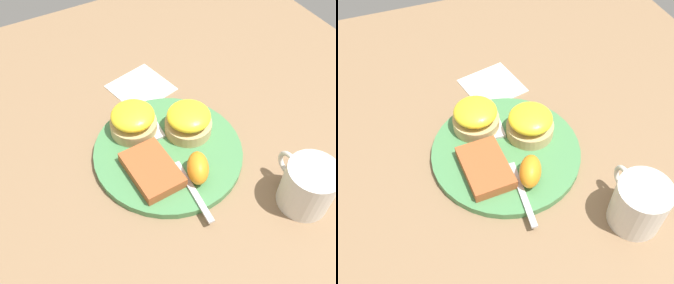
% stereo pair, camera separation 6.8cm
% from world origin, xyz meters
% --- Properties ---
extents(ground_plane, '(1.10, 1.10, 0.00)m').
position_xyz_m(ground_plane, '(0.00, 0.00, 0.00)').
color(ground_plane, '#846647').
extents(plate, '(0.26, 0.26, 0.01)m').
position_xyz_m(plate, '(0.00, 0.00, 0.01)').
color(plate, '#47844C').
rests_on(plate, ground_plane).
extents(sandwich_benedict_left, '(0.09, 0.09, 0.05)m').
position_xyz_m(sandwich_benedict_left, '(0.02, -0.05, 0.04)').
color(sandwich_benedict_left, tan).
rests_on(sandwich_benedict_left, plate).
extents(sandwich_benedict_right, '(0.09, 0.09, 0.05)m').
position_xyz_m(sandwich_benedict_right, '(0.07, 0.03, 0.04)').
color(sandwich_benedict_right, tan).
rests_on(sandwich_benedict_right, plate).
extents(hashbrown_patty, '(0.11, 0.08, 0.02)m').
position_xyz_m(hashbrown_patty, '(-0.03, 0.05, 0.02)').
color(hashbrown_patty, '#A45129').
rests_on(hashbrown_patty, plate).
extents(orange_wedge, '(0.07, 0.06, 0.04)m').
position_xyz_m(orange_wedge, '(-0.07, -0.01, 0.04)').
color(orange_wedge, orange).
rests_on(orange_wedge, plate).
extents(fork, '(0.24, 0.04, 0.00)m').
position_xyz_m(fork, '(-0.03, 0.00, 0.02)').
color(fork, silver).
rests_on(fork, plate).
extents(cup, '(0.11, 0.08, 0.08)m').
position_xyz_m(cup, '(-0.19, -0.14, 0.04)').
color(cup, silver).
rests_on(cup, ground_plane).
extents(napkin, '(0.13, 0.13, 0.00)m').
position_xyz_m(napkin, '(0.18, -0.04, 0.00)').
color(napkin, white).
rests_on(napkin, ground_plane).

